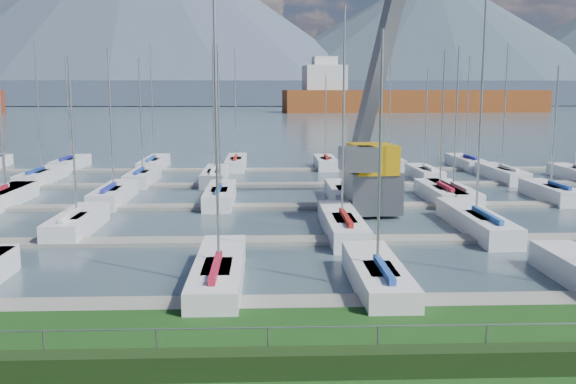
{
  "coord_description": "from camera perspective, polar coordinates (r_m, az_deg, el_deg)",
  "views": [
    {
      "loc": [
        -1.08,
        -16.52,
        7.55
      ],
      "look_at": [
        0.0,
        12.0,
        3.0
      ],
      "focal_mm": 40.0,
      "sensor_mm": 36.0,
      "label": 1
    }
  ],
  "objects": [
    {
      "name": "water",
      "position": [
        276.64,
        -1.97,
        7.41
      ],
      "size": [
        800.0,
        540.0,
        0.2
      ],
      "primitive_type": "cube",
      "color": "#3E525B"
    },
    {
      "name": "hedge",
      "position": [
        17.69,
        1.58,
        -14.97
      ],
      "size": [
        80.0,
        0.7,
        0.7
      ],
      "primitive_type": "cube",
      "color": "black",
      "rests_on": "grass"
    },
    {
      "name": "fence",
      "position": [
        17.74,
        1.5,
        -11.93
      ],
      "size": [
        80.0,
        0.04,
        0.04
      ],
      "primitive_type": "cylinder",
      "rotation": [
        0.0,
        1.57,
        0.0
      ],
      "color": "gray",
      "rests_on": "grass"
    },
    {
      "name": "foothill",
      "position": [
        346.53,
        -2.02,
        8.8
      ],
      "size": [
        900.0,
        80.0,
        12.0
      ],
      "primitive_type": "cube",
      "color": "#485469",
      "rests_on": "water"
    },
    {
      "name": "mountains",
      "position": [
        423.05,
        -1.06,
        14.37
      ],
      "size": [
        1190.0,
        360.0,
        115.0
      ],
      "color": "#414C60",
      "rests_on": "water"
    },
    {
      "name": "docks",
      "position": [
        43.24,
        -0.7,
        -1.29
      ],
      "size": [
        90.0,
        41.6,
        0.25
      ],
      "color": "slate",
      "rests_on": "water"
    },
    {
      "name": "crane",
      "position": [
        41.7,
        7.92,
        5.92
      ],
      "size": [
        6.05,
        13.23,
        22.35
      ],
      "rotation": [
        0.0,
        0.0,
        0.09
      ],
      "color": "#57595E",
      "rests_on": "water"
    },
    {
      "name": "cargo_ship_mid",
      "position": [
        234.6,
        10.16,
        7.96
      ],
      "size": [
        94.56,
        24.04,
        21.5
      ],
      "rotation": [
        0.0,
        0.0,
        0.06
      ],
      "color": "brown",
      "rests_on": "water"
    },
    {
      "name": "sailboat_fleet",
      "position": [
        45.6,
        -5.95,
        6.2
      ],
      "size": [
        75.87,
        49.31,
        13.01
      ],
      "color": "maroon",
      "rests_on": "water"
    }
  ]
}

